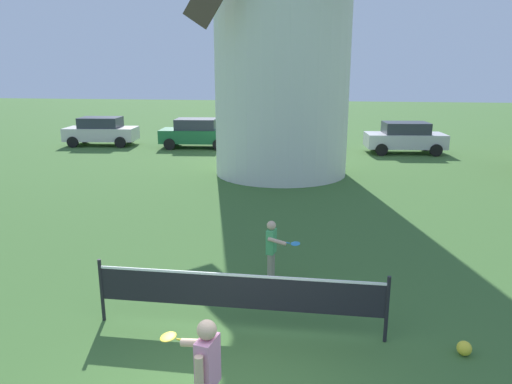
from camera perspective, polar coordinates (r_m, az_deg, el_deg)
The scene contains 8 objects.
tennis_net at distance 7.76m, azimuth -2.14°, elevation -11.88°, with size 4.70×0.06×1.10m.
player_near at distance 5.72m, azimuth -5.96°, elevation -20.67°, with size 0.78×0.69×1.48m.
player_far at distance 9.56m, azimuth 1.97°, elevation -6.55°, with size 0.71×0.60×1.23m.
stray_ball at distance 8.05m, azimuth 23.69°, elevation -16.78°, with size 0.22×0.22×0.22m, color yellow.
parked_car_cream at distance 27.99m, azimuth -18.06°, elevation 6.98°, with size 4.00×2.21×1.56m.
parked_car_green at distance 26.05m, azimuth -7.17°, elevation 7.07°, with size 3.94×2.16×1.56m.
parked_car_black at distance 25.27m, azimuth 4.53°, elevation 6.91°, with size 3.98×2.16×1.56m.
parked_car_silver at distance 25.23m, azimuth 17.43°, elevation 6.28°, with size 4.02×2.18×1.56m.
Camera 1 is at (1.02, -5.20, 4.13)m, focal length 33.37 mm.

